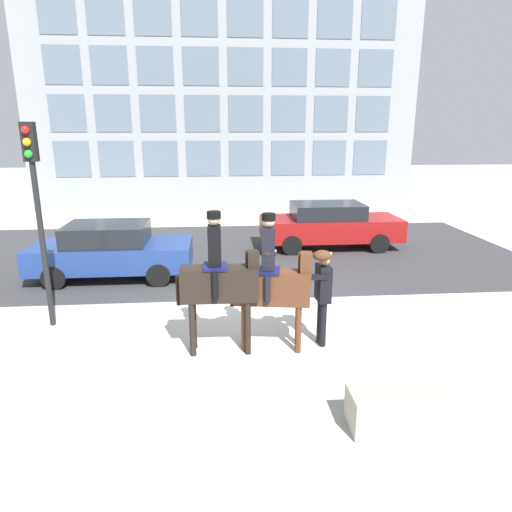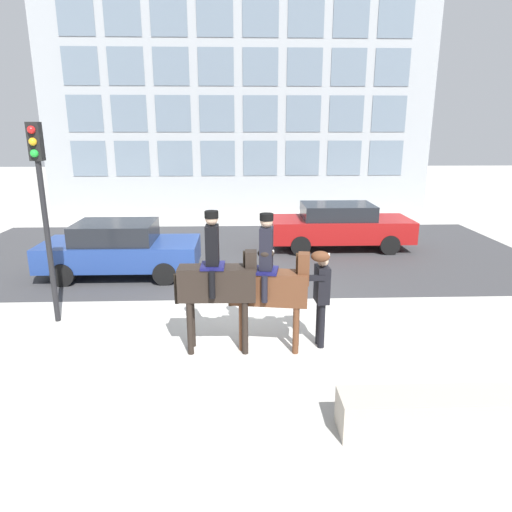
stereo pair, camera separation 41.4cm
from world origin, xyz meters
name	(u,v)px [view 1 (the left image)]	position (x,y,z in m)	size (l,w,h in m)	color
ground_plane	(238,308)	(0.00, 0.00, 0.00)	(80.00, 80.00, 0.00)	#B2AFA8
road_surface	(231,253)	(0.00, 4.75, 0.00)	(18.63, 8.50, 0.01)	#38383A
office_building_facade	(222,1)	(0.00, 12.99, 9.40)	(18.63, 0.33, 18.78)	#93999E
mounted_horse_lead	(221,280)	(-0.37, -2.03, 1.36)	(1.78, 0.65, 2.59)	black
mounted_horse_companion	(274,282)	(0.58, -1.99, 1.28)	(1.80, 0.66, 2.53)	#59331E
pedestrian_bystander	(322,293)	(1.48, -1.93, 1.03)	(0.82, 0.46, 1.75)	black
street_car_near_lane	(111,250)	(-3.29, 2.50, 0.77)	(4.21, 1.91, 1.49)	navy
street_car_far_lane	(329,225)	(3.36, 5.22, 0.79)	(4.65, 1.92, 1.52)	maroon
traffic_light	(36,194)	(-3.87, -0.61, 2.72)	(0.24, 0.29, 4.06)	black
planter_ledge	(436,408)	(2.51, -4.47, 0.27)	(2.40, 0.56, 0.54)	#ADA393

